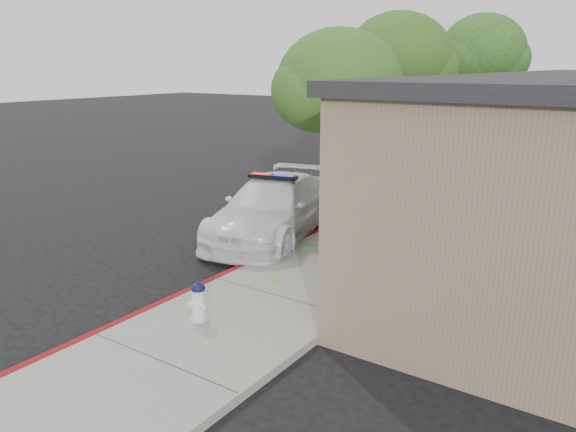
# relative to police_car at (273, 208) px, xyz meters

# --- Properties ---
(ground) EXTENTS (120.00, 120.00, 0.00)m
(ground) POSITION_rel_police_car_xyz_m (0.90, -3.44, -0.79)
(ground) COLOR black
(ground) RESTS_ON ground
(sidewalk) EXTENTS (3.20, 60.00, 0.15)m
(sidewalk) POSITION_rel_police_car_xyz_m (2.50, -0.44, -0.72)
(sidewalk) COLOR gray
(sidewalk) RESTS_ON ground
(red_curb) EXTENTS (0.14, 60.00, 0.16)m
(red_curb) POSITION_rel_police_car_xyz_m (0.96, -0.44, -0.71)
(red_curb) COLOR maroon
(red_curb) RESTS_ON ground
(police_car) EXTENTS (3.43, 5.80, 1.70)m
(police_car) POSITION_rel_police_car_xyz_m (0.00, 0.00, 0.00)
(police_car) COLOR white
(police_car) RESTS_ON ground
(fire_hydrant) EXTENTS (0.40, 0.35, 0.71)m
(fire_hydrant) POSITION_rel_police_car_xyz_m (2.08, -5.08, -0.29)
(fire_hydrant) COLOR white
(fire_hydrant) RESTS_ON sidewalk
(street_tree_near) EXTENTS (2.81, 2.83, 5.12)m
(street_tree_near) POSITION_rel_police_car_xyz_m (2.18, -0.47, 3.18)
(street_tree_near) COLOR black
(street_tree_near) RESTS_ON sidewalk
(street_tree_mid) EXTENTS (3.15, 3.04, 5.78)m
(street_tree_mid) POSITION_rel_police_car_xyz_m (1.75, 3.72, 3.71)
(street_tree_mid) COLOR black
(street_tree_mid) RESTS_ON sidewalk
(street_tree_far) EXTENTS (3.44, 3.36, 6.27)m
(street_tree_far) POSITION_rel_police_car_xyz_m (1.88, 11.57, 4.07)
(street_tree_far) COLOR black
(street_tree_far) RESTS_ON sidewalk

